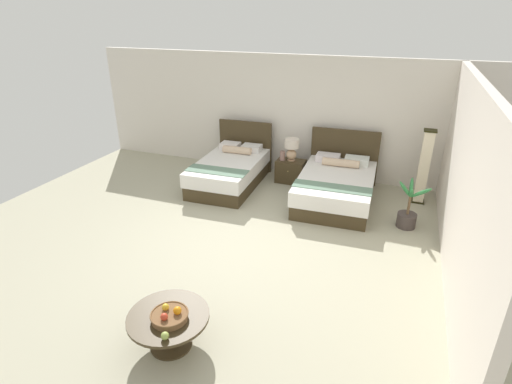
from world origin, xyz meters
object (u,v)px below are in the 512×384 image
coffee_table (169,323)px  fruit_bowl (170,315)px  bed_near_window (230,170)px  potted_palm (407,215)px  nightstand (290,171)px  floor_lamp_corner (424,167)px  bed_near_corner (336,186)px  table_lamp (292,148)px  vase (282,156)px  loose_apple (165,336)px

coffee_table → fruit_bowl: bearing=-40.0°
bed_near_window → potted_palm: bed_near_window is taller
nightstand → floor_lamp_corner: 2.60m
coffee_table → fruit_bowl: (0.05, -0.04, 0.15)m
bed_near_corner → table_lamp: size_ratio=4.64×
coffee_table → floor_lamp_corner: bearing=62.5°
floor_lamp_corner → vase: bearing=179.1°
bed_near_corner → nightstand: bearing=151.9°
bed_near_window → fruit_bowl: bearing=-74.0°
floor_lamp_corner → bed_near_corner: bearing=-162.0°
bed_near_window → table_lamp: 1.35m
vase → fruit_bowl: size_ratio=0.50×
bed_near_corner → potted_palm: bearing=-25.5°
fruit_bowl → loose_apple: (0.11, -0.26, -0.01)m
vase → floor_lamp_corner: floor_lamp_corner is taller
table_lamp → loose_apple: (0.22, -5.20, -0.29)m
bed_near_window → potted_palm: size_ratio=2.49×
bed_near_corner → loose_apple: 4.69m
bed_near_corner → vase: bed_near_corner is taller
floor_lamp_corner → potted_palm: floor_lamp_corner is taller
loose_apple → bed_near_window: bearing=106.4°
bed_near_window → bed_near_corner: 2.20m
nightstand → table_lamp: bearing=90.0°
bed_near_window → fruit_bowl: bed_near_window is taller
nightstand → potted_palm: potted_palm is taller
potted_palm → floor_lamp_corner: bearing=80.6°
bed_near_window → fruit_bowl: (1.25, -4.35, 0.15)m
bed_near_corner → fruit_bowl: size_ratio=5.38×
fruit_bowl → vase: bearing=93.4°
bed_near_corner → bed_near_window: bearing=-179.9°
bed_near_window → table_lamp: bearing=27.7°
vase → coffee_table: (0.25, -4.84, -0.26)m
loose_apple → floor_lamp_corner: 5.61m
nightstand → vase: vase is taller
table_lamp → fruit_bowl: 4.95m
bed_near_window → nightstand: 1.27m
bed_near_corner → coffee_table: 4.43m
nightstand → coffee_table: (0.07, -4.88, 0.08)m
bed_near_window → potted_palm: bearing=-10.0°
vase → floor_lamp_corner: size_ratio=0.14×
loose_apple → table_lamp: bearing=92.5°
vase → coffee_table: 4.85m
fruit_bowl → coffee_table: bearing=140.0°
loose_apple → potted_palm: size_ratio=0.10×
potted_palm → loose_apple: bearing=-118.4°
bed_near_corner → loose_apple: bearing=-100.4°
table_lamp → potted_palm: bearing=-27.0°
bed_near_window → coffee_table: bed_near_window is taller
floor_lamp_corner → potted_palm: size_ratio=1.69×
nightstand → bed_near_corner: bearing=-28.1°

